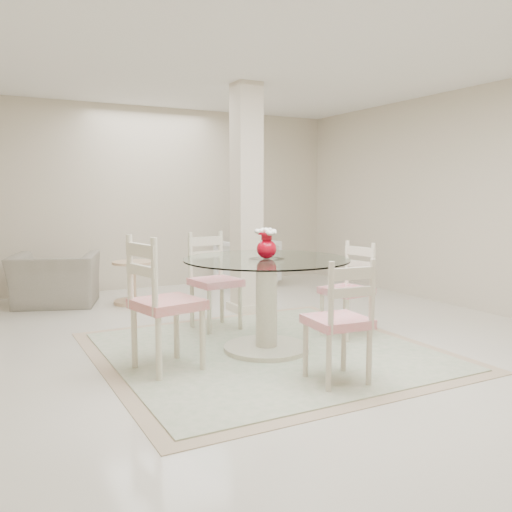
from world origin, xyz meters
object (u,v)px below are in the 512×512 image
column (246,199)px  dining_chair_east (351,282)px  dining_chair_south (342,313)px  recliner_taupe (55,280)px  red_vase (267,243)px  armchair_white (247,262)px  dining_table (266,305)px  side_table (133,284)px  dining_chair_west (159,294)px  dining_chair_north (212,273)px

column → dining_chair_east: 1.77m
dining_chair_south → dining_chair_east: bearing=-125.7°
recliner_taupe → red_vase: bearing=133.6°
dining_chair_south → recliner_taupe: dining_chair_south is taller
armchair_white → red_vase: bearing=59.7°
column → armchair_white: 2.11m
dining_table → side_table: 2.75m
red_vase → recliner_taupe: size_ratio=0.27×
red_vase → dining_chair_west: dining_chair_west is taller
dining_chair_south → recliner_taupe: 4.31m
red_vase → recliner_taupe: red_vase is taller
dining_table → dining_chair_north: bearing=95.0°
red_vase → dining_chair_north: same height
dining_chair_north → dining_chair_south: 2.04m
red_vase → recliner_taupe: bearing=114.6°
dining_chair_west → red_vase: bearing=-96.4°
column → recliner_taupe: bearing=144.7°
dining_table → armchair_white: 3.59m
dining_chair_south → recliner_taupe: (-1.46, 4.05, -0.22)m
dining_chair_east → armchair_white: (0.45, 3.19, -0.18)m
dining_chair_south → side_table: 3.77m
dining_chair_east → recliner_taupe: dining_chair_east is taller
dining_chair_east → dining_chair_north: dining_chair_north is taller
red_vase → dining_chair_north: size_ratio=0.24×
dining_chair_north → side_table: bearing=96.4°
red_vase → dining_chair_south: 1.10m
dining_table → armchair_white: dining_table is taller
dining_chair_south → dining_table: bearing=-81.2°
dining_table → dining_chair_east: (1.01, 0.09, 0.11)m
red_vase → dining_chair_north: 1.10m
dining_table → dining_chair_west: size_ratio=1.22×
dining_table → recliner_taupe: dining_table is taller
dining_chair_north → recliner_taupe: (-1.30, 2.01, -0.26)m
red_vase → armchair_white: bearing=66.0°
dining_chair_east → dining_chair_north: (-1.10, 0.93, 0.05)m
dining_chair_north → dining_chair_south: bearing=-92.1°
dining_chair_east → recliner_taupe: bearing=-150.9°
dining_chair_west → side_table: size_ratio=2.20×
column → dining_chair_north: bearing=-139.9°
column → dining_chair_south: 2.80m
dining_table → red_vase: (0.00, -0.00, 0.55)m
column → dining_table: bearing=-110.9°
dining_chair_west → dining_chair_south: 1.43m
dining_chair_south → armchair_white: size_ratio=1.33×
dining_chair_south → armchair_white: (1.39, 4.29, -0.19)m
armchair_white → side_table: bearing=10.3°
dining_chair_west → recliner_taupe: size_ratio=1.19×
recliner_taupe → armchair_white: armchair_white is taller
dining_chair_west → recliner_taupe: (-0.37, 3.13, -0.31)m
red_vase → dining_table: bearing=161.6°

